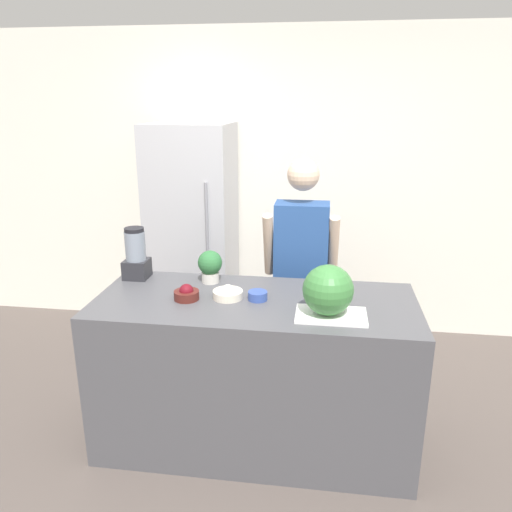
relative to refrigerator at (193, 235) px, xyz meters
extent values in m
plane|color=#564C47|center=(0.72, -1.75, -0.92)|extent=(14.00, 14.00, 0.00)
cube|color=white|center=(0.72, 0.36, 0.38)|extent=(8.00, 0.06, 2.60)
cube|color=#4C4C51|center=(0.72, -1.36, -0.45)|extent=(1.84, 0.78, 0.93)
cube|color=#B7B7BC|center=(0.00, 0.00, 0.00)|extent=(0.67, 0.63, 1.84)
cylinder|color=gray|center=(0.20, -0.33, 0.18)|extent=(0.02, 0.02, 0.64)
cube|color=#333338|center=(0.94, -0.65, -0.52)|extent=(0.28, 0.18, 0.79)
cube|color=#284C8C|center=(0.94, -0.65, 0.15)|extent=(0.37, 0.22, 0.56)
sphere|color=beige|center=(0.94, -0.65, 0.63)|extent=(0.22, 0.22, 0.22)
cylinder|color=beige|center=(0.73, -0.69, 0.14)|extent=(0.07, 0.23, 0.47)
cylinder|color=beige|center=(1.16, -0.69, 0.14)|extent=(0.07, 0.23, 0.47)
cube|color=white|center=(1.15, -1.53, 0.02)|extent=(0.37, 0.24, 0.01)
sphere|color=#3D7F3D|center=(1.13, -1.52, 0.16)|extent=(0.27, 0.27, 0.27)
cylinder|color=#511E19|center=(0.33, -1.40, 0.04)|extent=(0.14, 0.14, 0.05)
sphere|color=maroon|center=(0.33, -1.40, 0.06)|extent=(0.08, 0.08, 0.08)
cylinder|color=beige|center=(0.56, -1.35, 0.03)|extent=(0.17, 0.17, 0.05)
sphere|color=white|center=(0.56, -1.35, 0.06)|extent=(0.07, 0.07, 0.07)
cylinder|color=#334C9E|center=(0.74, -1.35, 0.04)|extent=(0.11, 0.11, 0.05)
cube|color=#28282D|center=(-0.08, -1.10, 0.07)|extent=(0.15, 0.15, 0.12)
cylinder|color=gray|center=(-0.08, -1.10, 0.22)|extent=(0.13, 0.13, 0.18)
cylinder|color=black|center=(-0.08, -1.10, 0.33)|extent=(0.12, 0.12, 0.02)
cylinder|color=beige|center=(0.41, -1.11, 0.04)|extent=(0.11, 0.11, 0.06)
sphere|color=#2D6B38|center=(0.41, -1.11, 0.14)|extent=(0.15, 0.15, 0.15)
camera|label=1|loc=(1.09, -3.96, 1.11)|focal=35.00mm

